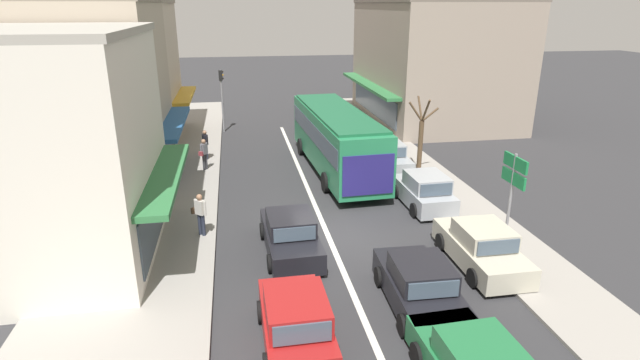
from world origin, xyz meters
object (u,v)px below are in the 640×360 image
Objects in this scene: parked_sedan_kerb_third at (386,157)px; parked_sedan_kerb_rear at (359,131)px; city_bus at (336,136)px; traffic_light_downstreet at (222,90)px; pedestrian_far_walker at (204,152)px; pedestrian_browsing_midblock at (205,143)px; sedan_behind_bus_mid at (290,235)px; sedan_adjacent_lane_trail at (420,287)px; parked_sedan_kerb_front at (481,247)px; parked_hatchback_kerb_second at (424,191)px; pedestrian_with_handbag_near at (200,212)px; street_tree_right at (421,141)px; hatchback_adjacent_lane_lead at (296,322)px; directional_road_sign at (513,179)px.

parked_sedan_kerb_third is 5.69m from parked_sedan_kerb_rear.
city_bus is 11.40m from traffic_light_downstreet.
parked_sedan_kerb_rear is at bearing -25.84° from traffic_light_downstreet.
parked_sedan_kerb_rear is 10.49m from pedestrian_far_walker.
pedestrian_browsing_midblock reaches higher than parked_sedan_kerb_third.
sedan_behind_bus_mid is at bearing -125.46° from parked_sedan_kerb_third.
city_bus is at bearing -58.76° from traffic_light_downstreet.
sedan_behind_bus_mid and sedan_adjacent_lane_trail have the same top height.
pedestrian_far_walker reaches higher than sedan_behind_bus_mid.
sedan_behind_bus_mid is 1.01× the size of parked_sedan_kerb_front.
sedan_adjacent_lane_trail is 7.79m from parked_hatchback_kerb_second.
pedestrian_with_handbag_near is (-6.57, -7.03, -0.81)m from city_bus.
pedestrian_browsing_midblock is at bearing 156.94° from street_tree_right.
sedan_behind_bus_mid is at bearing -112.86° from parked_sedan_kerb_rear.
pedestrian_far_walker is at bearing 129.21° from parked_sedan_kerb_front.
hatchback_adjacent_lane_lead is 23.75m from traffic_light_downstreet.
city_bus reaches higher than sedan_adjacent_lane_trail.
city_bus is 2.61× the size of parked_sedan_kerb_front.
parked_hatchback_kerb_second is at bearing 68.15° from sedan_adjacent_lane_trail.
hatchback_adjacent_lane_lead reaches higher than sedan_adjacent_lane_trail.
parked_hatchback_kerb_second reaches higher than sedan_behind_bus_mid.
pedestrian_browsing_midblock is at bearing 99.92° from hatchback_adjacent_lane_lead.
pedestrian_browsing_midblock reaches higher than sedan_behind_bus_mid.
parked_hatchback_kerb_second is at bearing -89.28° from parked_sedan_kerb_rear.
hatchback_adjacent_lane_lead is at bearing -95.12° from sedan_behind_bus_mid.
parked_sedan_kerb_rear is 1.03× the size of street_tree_right.
parked_sedan_kerb_third is at bearing -17.46° from pedestrian_browsing_midblock.
city_bus is at bearing -8.02° from pedestrian_far_walker.
directional_road_sign is at bearing 31.60° from parked_sedan_kerb_front.
parked_hatchback_kerb_second is at bearing -41.27° from pedestrian_browsing_midblock.
hatchback_adjacent_lane_lead is at bearing -122.73° from street_tree_right.
sedan_behind_bus_mid and parked_sedan_kerb_rear have the same top height.
street_tree_right is 2.52× the size of pedestrian_with_handbag_near.
street_tree_right is (1.22, -1.58, 1.23)m from parked_sedan_kerb_third.
parked_sedan_kerb_rear is (-0.14, 11.09, -0.05)m from parked_hatchback_kerb_second.
parked_sedan_kerb_rear is at bearing 64.89° from city_bus.
parked_hatchback_kerb_second is 4.17m from street_tree_right.
street_tree_right reaches higher than parked_hatchback_kerb_second.
pedestrian_with_handbag_near reaches higher than parked_sedan_kerb_rear.
traffic_light_downstreet reaches higher than pedestrian_with_handbag_near.
hatchback_adjacent_lane_lead is (-3.88, -13.86, -1.17)m from city_bus.
hatchback_adjacent_lane_lead is at bearing -153.71° from directional_road_sign.
parked_hatchback_kerb_second is 12.73m from pedestrian_browsing_midblock.
city_bus is at bearing 112.48° from directional_road_sign.
sedan_behind_bus_mid and parked_sedan_kerb_third have the same top height.
pedestrian_browsing_midblock is (-0.23, 9.93, -0.00)m from pedestrian_with_handbag_near.
city_bus is at bearing 177.81° from parked_sedan_kerb_third.
city_bus is 9.45m from sedan_behind_bus_mid.
parked_sedan_kerb_third is at bearing -88.94° from parked_sedan_kerb_rear.
parked_sedan_kerb_third is (6.14, 8.62, 0.00)m from sedan_behind_bus_mid.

